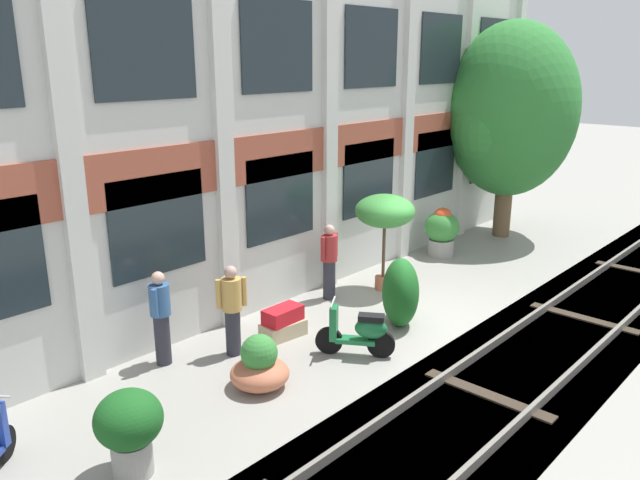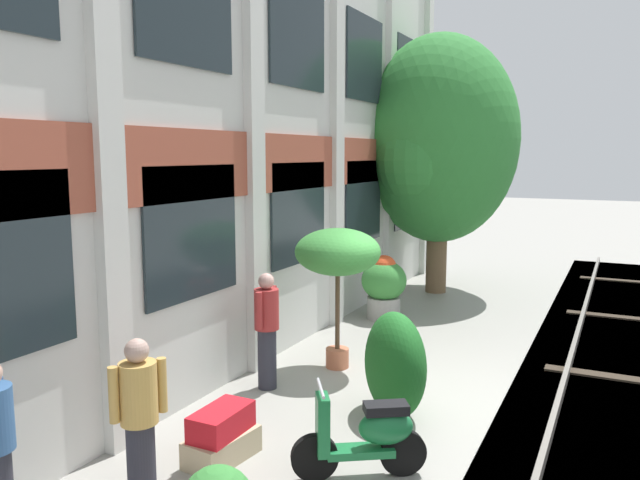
{
  "view_description": "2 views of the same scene",
  "coord_description": "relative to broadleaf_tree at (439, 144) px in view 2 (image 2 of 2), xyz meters",
  "views": [
    {
      "loc": [
        -9.94,
        -6.06,
        4.96
      ],
      "look_at": [
        -1.15,
        1.94,
        1.46
      ],
      "focal_mm": 35.0,
      "sensor_mm": 36.0,
      "label": 1
    },
    {
      "loc": [
        -7.77,
        -2.17,
        3.25
      ],
      "look_at": [
        0.44,
        1.86,
        1.97
      ],
      "focal_mm": 35.0,
      "sensor_mm": 36.0,
      "label": 2
    }
  ],
  "objects": [
    {
      "name": "topiary_hedge",
      "position": [
        -7.12,
        -1.48,
        -2.8
      ],
      "size": [
        1.35,
        1.28,
        1.32
      ],
      "primitive_type": "ellipsoid",
      "rotation": [
        0.0,
        0.0,
        3.82
      ],
      "color": "#19561E",
      "rests_on": "ground"
    },
    {
      "name": "resident_by_doorway",
      "position": [
        -7.02,
        0.42,
        -2.58
      ],
      "size": [
        0.53,
        0.34,
        1.63
      ],
      "rotation": [
        0.0,
        0.0,
        -1.5
      ],
      "color": "#282833",
      "rests_on": "ground"
    },
    {
      "name": "resident_near_plants",
      "position": [
        -10.08,
        -0.08,
        -2.6
      ],
      "size": [
        0.47,
        0.34,
        1.61
      ],
      "rotation": [
        0.0,
        0.0,
        -2.1
      ],
      "color": "#282833",
      "rests_on": "ground"
    },
    {
      "name": "apartment_facade",
      "position": [
        -6.41,
        1.25,
        0.86
      ],
      "size": [
        17.54,
        0.64,
        8.68
      ],
      "color": "silver",
      "rests_on": "ground"
    },
    {
      "name": "potted_plant_square_trough",
      "position": [
        -9.01,
        -0.21,
        -3.19
      ],
      "size": [
        0.86,
        0.53,
        0.57
      ],
      "color": "tan",
      "rests_on": "ground"
    },
    {
      "name": "ground_plane",
      "position": [
        -6.41,
        -1.75,
        -3.46
      ],
      "size": [
        80.0,
        80.0,
        0.0
      ],
      "primitive_type": "plane",
      "color": "gray"
    },
    {
      "name": "potted_plant_terracotta_small",
      "position": [
        -5.81,
        -0.1,
        -1.72
      ],
      "size": [
        1.29,
        1.29,
        2.14
      ],
      "color": "#B76647",
      "rests_on": "ground"
    },
    {
      "name": "rail_tracks",
      "position": [
        -6.41,
        -4.02,
        -3.59
      ],
      "size": [
        25.18,
        2.8,
        0.43
      ],
      "color": "#4C473F",
      "rests_on": "ground"
    },
    {
      "name": "potted_plant_stone_basin",
      "position": [
        -2.83,
        0.26,
        -2.77
      ],
      "size": [
        0.89,
        0.89,
        1.27
      ],
      "color": "gray",
      "rests_on": "ground"
    },
    {
      "name": "scooter_near_curb",
      "position": [
        -8.67,
        -1.72,
        -3.02
      ],
      "size": [
        0.84,
        1.21,
        0.98
      ],
      "rotation": [
        0.0,
        0.0,
        2.14
      ],
      "color": "black",
      "rests_on": "ground"
    },
    {
      "name": "broadleaf_tree",
      "position": [
        0.0,
        0.0,
        0.0
      ],
      "size": [
        3.76,
        3.58,
        5.94
      ],
      "color": "brown",
      "rests_on": "ground"
    }
  ]
}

